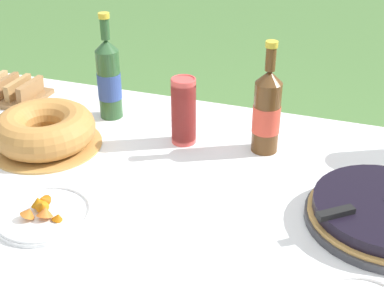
{
  "coord_description": "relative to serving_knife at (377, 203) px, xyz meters",
  "views": [
    {
      "loc": [
        0.56,
        -1.11,
        1.55
      ],
      "look_at": [
        0.14,
        0.09,
        0.84
      ],
      "focal_mm": 50.0,
      "sensor_mm": 36.0,
      "label": 1
    }
  ],
  "objects": [
    {
      "name": "garden_table",
      "position": [
        -0.63,
        0.04,
        -0.14
      ],
      "size": [
        1.81,
        0.98,
        0.77
      ],
      "color": "#A87A47",
      "rests_on": "ground_plane"
    },
    {
      "name": "tablecloth",
      "position": [
        -0.63,
        0.04,
        -0.08
      ],
      "size": [
        1.82,
        0.99,
        0.1
      ],
      "color": "white",
      "rests_on": "garden_table"
    },
    {
      "name": "cider_bottle_green",
      "position": [
        -0.83,
        0.32,
        0.07
      ],
      "size": [
        0.08,
        0.08,
        0.34
      ],
      "color": "#2D562D",
      "rests_on": "tablecloth"
    },
    {
      "name": "bundt_cake",
      "position": [
        -0.93,
        0.08,
        -0.01
      ],
      "size": [
        0.32,
        0.32,
        0.11
      ],
      "color": "tan",
      "rests_on": "tablecloth"
    },
    {
      "name": "cider_bottle_amber",
      "position": [
        -0.32,
        0.27,
        0.06
      ],
      "size": [
        0.08,
        0.08,
        0.33
      ],
      "color": "brown",
      "rests_on": "tablecloth"
    },
    {
      "name": "bread_board",
      "position": [
        -1.24,
        0.33,
        -0.04
      ],
      "size": [
        0.26,
        0.18,
        0.07
      ],
      "color": "olive",
      "rests_on": "tablecloth"
    },
    {
      "name": "serving_knife",
      "position": [
        0.0,
        0.0,
        0.0
      ],
      "size": [
        0.3,
        0.26,
        0.01
      ],
      "rotation": [
        0.0,
        0.0,
        0.69
      ],
      "color": "silver",
      "rests_on": "berry_tart"
    },
    {
      "name": "cup_stack",
      "position": [
        -0.55,
        0.24,
        0.04
      ],
      "size": [
        0.07,
        0.07,
        0.2
      ],
      "color": "#E04C47",
      "rests_on": "tablecloth"
    },
    {
      "name": "snack_plate_left",
      "position": [
        -0.74,
        -0.22,
        -0.05
      ],
      "size": [
        0.23,
        0.23,
        0.05
      ],
      "color": "white",
      "rests_on": "tablecloth"
    }
  ]
}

